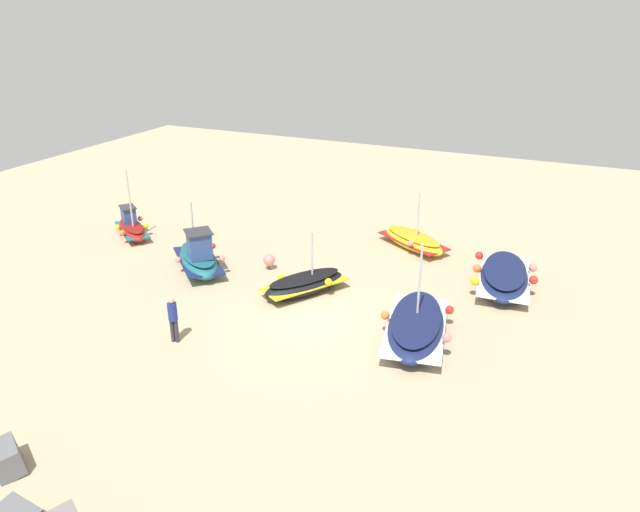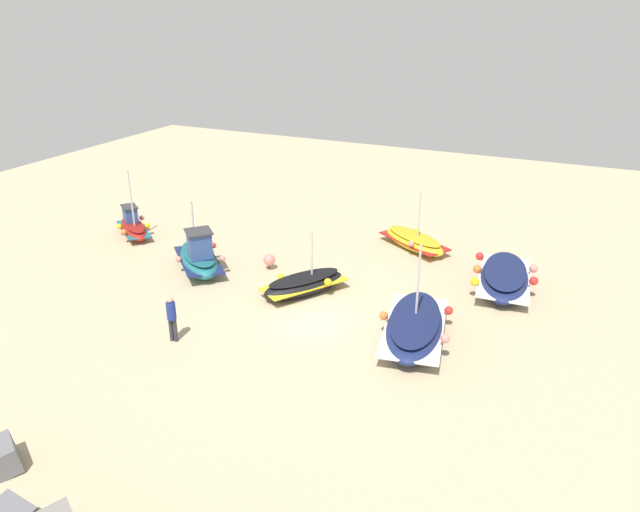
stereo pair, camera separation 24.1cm
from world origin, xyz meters
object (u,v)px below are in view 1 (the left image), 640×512
Objects in this scene: fishing_boat_2 at (132,227)px; fishing_boat_4 at (305,284)px; fishing_boat_0 at (199,258)px; mooring_buoy_0 at (269,260)px; person_walking at (173,316)px; fishing_boat_3 at (504,277)px; fishing_boat_5 at (413,241)px; fishing_boat_1 at (416,326)px.

fishing_boat_4 is (-10.73, 2.22, -0.05)m from fishing_boat_2.
fishing_boat_0 reaches higher than mooring_buoy_0.
person_walking is at bearing -19.99° from fishing_boat_0.
fishing_boat_3 is at bearing 150.46° from fishing_boat_4.
fishing_boat_5 is (-7.83, -6.44, -0.24)m from fishing_boat_0.
fishing_boat_5 reaches higher than mooring_buoy_0.
fishing_boat_5 is (-2.67, -6.50, -0.04)m from fishing_boat_4.
fishing_boat_1 is 16.24m from fishing_boat_2.
mooring_buoy_0 is at bearing 97.36° from fishing_boat_3.
fishing_boat_1 reaches higher than mooring_buoy_0.
fishing_boat_1 is 8.42m from person_walking.
fishing_boat_0 is at bearing 15.48° from person_walking.
person_walking is (-2.65, 5.26, 0.36)m from fishing_boat_0.
fishing_boat_2 is 0.73× the size of fishing_boat_3.
person_walking is at bearing 174.18° from fishing_boat_2.
person_walking is (5.17, 11.70, 0.61)m from fishing_boat_5.
fishing_boat_5 reaches higher than fishing_boat_3.
mooring_buoy_0 is (-0.07, -6.68, -0.54)m from person_walking.
mooring_buoy_0 is (-2.72, -1.42, -0.18)m from fishing_boat_0.
fishing_boat_1 reaches higher than fishing_boat_5.
fishing_boat_2 is at bearing -158.02° from fishing_boat_0.
fishing_boat_4 is 0.96× the size of fishing_boat_5.
fishing_boat_2 is 0.94× the size of fishing_boat_4.
fishing_boat_2 is 14.07m from fishing_boat_5.
fishing_boat_1 is 8.40m from fishing_boat_5.
fishing_boat_2 is at bearing 88.64° from fishing_boat_3.
fishing_boat_3 is 13.36m from person_walking.
fishing_boat_5 is at bearing -135.48° from mooring_buoy_0.
fishing_boat_4 is 5.28× the size of mooring_buoy_0.
fishing_boat_2 is 11.10m from person_walking.
fishing_boat_0 is 2.19× the size of person_walking.
fishing_boat_1 reaches higher than person_walking.
fishing_boat_0 is at bearing -109.28° from fishing_boat_1.
fishing_boat_5 is at bearing 53.83° from fishing_boat_3.
fishing_boat_3 is 5.28m from fishing_boat_5.
fishing_boat_3 is 8.24m from fishing_boat_4.
fishing_boat_0 is 1.06× the size of fishing_boat_2.
fishing_boat_4 is (7.26, 3.90, -0.06)m from fishing_boat_3.
person_walking is at bearing 6.49° from fishing_boat_4.
fishing_boat_4 is at bearing 148.87° from mooring_buoy_0.
mooring_buoy_0 is at bearing -122.31° from fishing_boat_1.
fishing_boat_3 is at bearing -165.96° from mooring_buoy_0.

